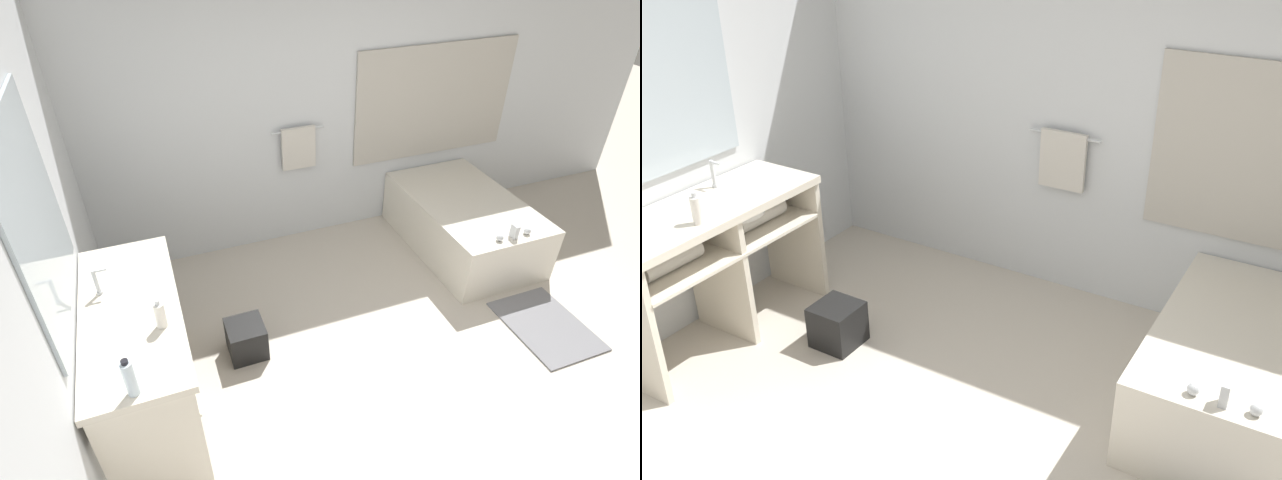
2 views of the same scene
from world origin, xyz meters
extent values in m
plane|color=beige|center=(0.00, 0.00, 0.00)|extent=(16.00, 16.00, 0.00)
cube|color=silver|center=(0.00, 2.23, 1.35)|extent=(7.40, 0.06, 2.70)
cube|color=#B7B2A8|center=(1.13, 2.19, 1.23)|extent=(1.70, 0.02, 1.10)
cylinder|color=silver|center=(-0.30, 2.16, 1.15)|extent=(0.50, 0.02, 0.02)
cube|color=beige|center=(-0.30, 2.15, 0.98)|extent=(0.32, 0.04, 0.40)
cube|color=silver|center=(-2.23, 0.00, 1.35)|extent=(0.06, 7.40, 2.70)
cube|color=#B2C1CC|center=(-2.19, 0.53, 1.62)|extent=(0.02, 1.10, 1.10)
cube|color=beige|center=(-1.90, 0.53, 0.89)|extent=(0.57, 1.40, 0.05)
cube|color=beige|center=(-1.90, 0.53, 0.64)|extent=(0.54, 1.33, 0.02)
cylinder|color=white|center=(-1.90, 0.74, 0.85)|extent=(0.35, 0.35, 0.15)
cube|color=beige|center=(-1.90, -0.15, 0.43)|extent=(0.53, 0.04, 0.87)
cube|color=beige|center=(-1.90, 0.53, 0.43)|extent=(0.53, 0.04, 0.87)
cube|color=beige|center=(-1.90, 1.21, 0.43)|extent=(0.53, 0.04, 0.87)
cylinder|color=beige|center=(-1.86, 0.18, 0.72)|extent=(0.13, 0.38, 0.13)
cylinder|color=beige|center=(-1.86, 0.88, 0.72)|extent=(0.13, 0.38, 0.13)
cylinder|color=silver|center=(-2.06, 0.74, 0.93)|extent=(0.04, 0.04, 0.02)
cylinder|color=silver|center=(-2.06, 0.74, 1.02)|extent=(0.02, 0.02, 0.16)
cube|color=silver|center=(-2.02, 0.74, 1.09)|extent=(0.07, 0.01, 0.01)
cube|color=silver|center=(1.13, 1.43, 0.26)|extent=(0.95, 1.53, 0.53)
ellipsoid|color=white|center=(1.13, 1.43, 0.38)|extent=(0.68, 1.10, 0.30)
cube|color=silver|center=(1.13, 0.76, 0.59)|extent=(0.04, 0.07, 0.12)
sphere|color=silver|center=(0.99, 0.76, 0.56)|extent=(0.06, 0.06, 0.06)
sphere|color=silver|center=(1.27, 0.76, 0.56)|extent=(0.06, 0.06, 0.06)
cylinder|color=silver|center=(-1.92, -0.09, 1.03)|extent=(0.06, 0.06, 0.21)
cylinder|color=black|center=(-1.92, -0.09, 1.14)|extent=(0.03, 0.03, 0.02)
cylinder|color=white|center=(-1.73, 0.33, 1.00)|extent=(0.06, 0.06, 0.16)
cylinder|color=silver|center=(-1.73, 0.33, 1.10)|extent=(0.03, 0.03, 0.03)
cube|color=black|center=(-1.20, 0.80, 0.14)|extent=(0.28, 0.28, 0.28)
cube|color=slate|center=(1.15, 0.20, 0.01)|extent=(0.59, 0.79, 0.02)
camera|label=1|loc=(-1.62, -1.87, 2.94)|focal=28.00mm
camera|label=2|loc=(1.40, -2.03, 2.69)|focal=40.00mm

